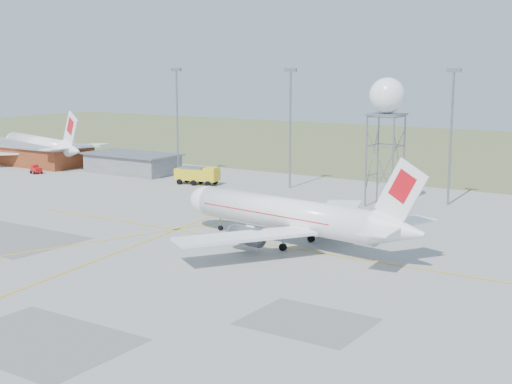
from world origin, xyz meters
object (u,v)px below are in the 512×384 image
Objects in this scene: airliner_main at (289,215)px; airliner_far at (40,146)px; baggage_tug at (36,170)px; radar_tower at (386,135)px; fire_truck at (198,176)px.

airliner_far is (-82.85, 32.83, 0.14)m from airliner_main.
airliner_far is at bearing -13.87° from airliner_main.
baggage_tug is (12.27, -11.40, -3.03)m from airliner_far.
fire_truck is at bearing 179.94° from radar_tower.
fire_truck is (-35.83, 28.66, -2.00)m from airliner_main.
baggage_tug is (-70.59, 21.44, -2.89)m from airliner_main.
airliner_main is 29.52m from radar_tower.
airliner_main is at bearing -48.18° from fire_truck.
radar_tower is at bearing -81.68° from airliner_main.
radar_tower is (-0.29, 28.62, 7.23)m from airliner_main.
radar_tower reaches higher than fire_truck.
airliner_main is 13.81× the size of baggage_tug.
airliner_main is 1.77× the size of radar_tower.
baggage_tug is (-70.30, -7.18, -10.12)m from radar_tower.
airliner_far is at bearing 177.08° from radar_tower.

